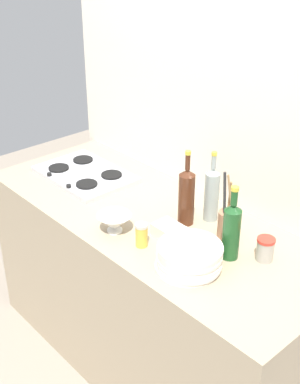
{
  "coord_description": "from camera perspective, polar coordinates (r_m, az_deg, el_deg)",
  "views": [
    {
      "loc": [
        1.51,
        -1.36,
        2.1
      ],
      "look_at": [
        0.0,
        0.0,
        1.02
      ],
      "focal_mm": 48.0,
      "sensor_mm": 36.0,
      "label": 1
    }
  ],
  "objects": [
    {
      "name": "ground_plane",
      "position": [
        2.92,
        0.0,
        -17.94
      ],
      "size": [
        6.0,
        6.0,
        0.0
      ],
      "primitive_type": "plane",
      "color": "gray",
      "rests_on": "ground"
    },
    {
      "name": "counter_block",
      "position": [
        2.62,
        0.0,
        -11.08
      ],
      "size": [
        1.8,
        0.7,
        0.9
      ],
      "primitive_type": "cube",
      "color": "tan",
      "rests_on": "ground"
    },
    {
      "name": "backsplash_panel",
      "position": [
        2.46,
        6.64,
        7.2
      ],
      "size": [
        1.9,
        0.06,
        2.47
      ],
      "primitive_type": "cube",
      "color": "beige",
      "rests_on": "ground"
    },
    {
      "name": "stovetop_hob",
      "position": [
        2.73,
        -7.25,
        2.0
      ],
      "size": [
        0.51,
        0.35,
        0.04
      ],
      "color": "#B2B2B7",
      "rests_on": "counter_block"
    },
    {
      "name": "plate_stack",
      "position": [
        2.0,
        4.37,
        -7.21
      ],
      "size": [
        0.26,
        0.26,
        0.1
      ],
      "color": "silver",
      "rests_on": "counter_block"
    },
    {
      "name": "wine_bottle_leftmost",
      "position": [
        2.28,
        6.88,
        -0.16
      ],
      "size": [
        0.07,
        0.07,
        0.33
      ],
      "color": "gray",
      "rests_on": "counter_block"
    },
    {
      "name": "wine_bottle_mid_left",
      "position": [
        2.24,
        4.07,
        -0.42
      ],
      "size": [
        0.07,
        0.07,
        0.35
      ],
      "color": "#472314",
      "rests_on": "counter_block"
    },
    {
      "name": "wine_bottle_mid_right",
      "position": [
        2.04,
        9.04,
        -4.17
      ],
      "size": [
        0.07,
        0.07,
        0.32
      ],
      "color": "#19471E",
      "rests_on": "counter_block"
    },
    {
      "name": "mixing_bowl",
      "position": [
        2.22,
        -4.01,
        -3.37
      ],
      "size": [
        0.15,
        0.15,
        0.08
      ],
      "color": "white",
      "rests_on": "counter_block"
    },
    {
      "name": "butter_dish",
      "position": [
        2.19,
        2.19,
        -4.42
      ],
      "size": [
        0.14,
        0.1,
        0.06
      ],
      "primitive_type": "cube",
      "rotation": [
        0.0,
        0.0,
        -0.01
      ],
      "color": "silver",
      "rests_on": "counter_block"
    },
    {
      "name": "utensil_crock",
      "position": [
        2.19,
        8.61,
        -3.46
      ],
      "size": [
        0.08,
        0.08,
        0.31
      ],
      "color": "#996B4C",
      "rests_on": "counter_block"
    },
    {
      "name": "condiment_jar_front",
      "position": [
        2.12,
        -0.95,
        -4.8
      ],
      "size": [
        0.05,
        0.05,
        0.1
      ],
      "color": "gold",
      "rests_on": "counter_block"
    },
    {
      "name": "condiment_jar_rear",
      "position": [
        2.09,
        12.68,
        -6.19
      ],
      "size": [
        0.07,
        0.07,
        0.1
      ],
      "color": "#9E998C",
      "rests_on": "counter_block"
    }
  ]
}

